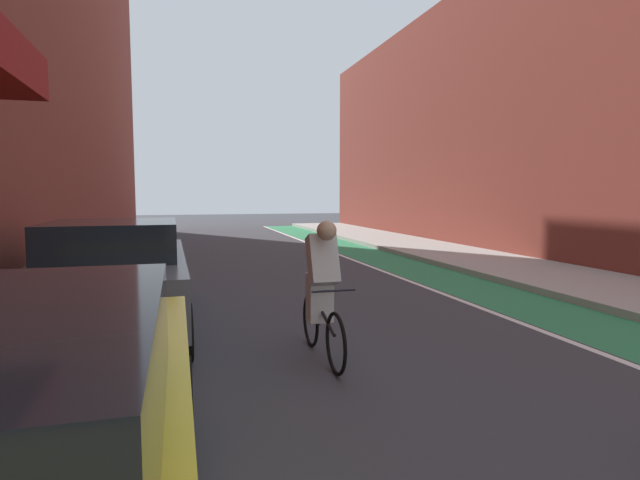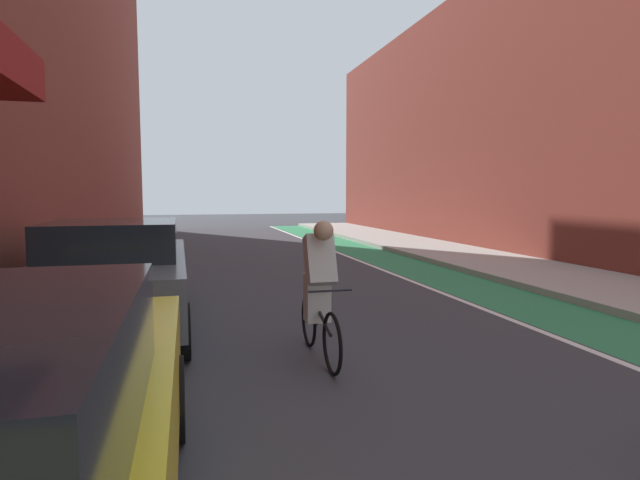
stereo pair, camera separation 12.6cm
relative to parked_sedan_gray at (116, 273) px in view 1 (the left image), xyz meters
The scene contains 7 objects.
ground_plane 4.43m from the parked_sedan_gray, 42.99° to the left, with size 74.98×74.98×0.00m, color #38383D.
bike_lane_paint 8.32m from the parked_sedan_gray, 36.88° to the left, with size 1.60×34.08×0.00m, color #2D8451.
lane_divider_stripe 7.62m from the parked_sedan_gray, 40.96° to the left, with size 0.12×34.08×0.00m, color white.
sidewalk_right 10.23m from the parked_sedan_gray, 29.14° to the left, with size 2.98×34.08×0.14m, color #A8A59E.
building_facade_right 14.04m from the parked_sedan_gray, 30.99° to the left, with size 2.40×30.08×9.01m, color brown.
parked_sedan_gray is the anchor object (origin of this frame).
cyclist_mid 3.24m from the parked_sedan_gray, 41.11° to the right, with size 0.48×1.72×1.61m.
Camera 1 is at (-2.32, 2.39, 1.91)m, focal length 28.60 mm.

